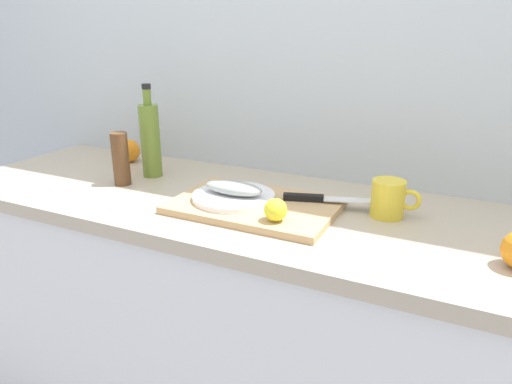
% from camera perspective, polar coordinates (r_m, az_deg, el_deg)
% --- Properties ---
extents(back_wall, '(3.20, 0.05, 2.50)m').
position_cam_1_polar(back_wall, '(1.50, 6.20, 15.20)').
color(back_wall, silver).
rests_on(back_wall, ground_plane).
extents(kitchen_counter, '(2.00, 0.60, 0.90)m').
position_cam_1_polar(kitchen_counter, '(1.51, 0.59, -17.67)').
color(kitchen_counter, white).
rests_on(kitchen_counter, ground_plane).
extents(cutting_board, '(0.44, 0.29, 0.02)m').
position_cam_1_polar(cutting_board, '(1.24, -0.00, -1.74)').
color(cutting_board, tan).
rests_on(cutting_board, kitchen_counter).
extents(white_plate, '(0.23, 0.23, 0.01)m').
position_cam_1_polar(white_plate, '(1.26, -2.81, -0.57)').
color(white_plate, white).
rests_on(white_plate, cutting_board).
extents(fish_fillet, '(0.17, 0.07, 0.04)m').
position_cam_1_polar(fish_fillet, '(1.25, -2.83, 0.52)').
color(fish_fillet, '#999E99').
rests_on(fish_fillet, white_plate).
extents(chef_knife, '(0.29, 0.11, 0.02)m').
position_cam_1_polar(chef_knife, '(1.26, 8.35, -0.82)').
color(chef_knife, silver).
rests_on(chef_knife, cutting_board).
extents(lemon_0, '(0.06, 0.06, 0.06)m').
position_cam_1_polar(lemon_0, '(1.11, 2.45, -2.24)').
color(lemon_0, yellow).
rests_on(lemon_0, cutting_board).
extents(olive_oil_bottle, '(0.06, 0.06, 0.30)m').
position_cam_1_polar(olive_oil_bottle, '(1.54, -13.04, 6.46)').
color(olive_oil_bottle, olive).
rests_on(olive_oil_bottle, kitchen_counter).
extents(coffee_mug_0, '(0.13, 0.09, 0.10)m').
position_cam_1_polar(coffee_mug_0, '(1.23, 16.24, -0.79)').
color(coffee_mug_0, yellow).
rests_on(coffee_mug_0, kitchen_counter).
extents(orange_2, '(0.08, 0.08, 0.08)m').
position_cam_1_polar(orange_2, '(1.75, -15.60, 4.97)').
color(orange_2, orange).
rests_on(orange_2, kitchen_counter).
extents(pepper_mill, '(0.05, 0.05, 0.17)m').
position_cam_1_polar(pepper_mill, '(1.49, -16.52, 3.98)').
color(pepper_mill, brown).
rests_on(pepper_mill, kitchen_counter).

